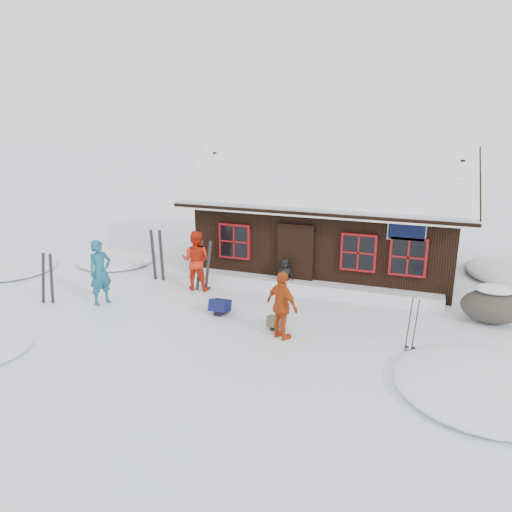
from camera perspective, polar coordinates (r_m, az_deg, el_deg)
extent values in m
plane|color=white|center=(13.75, -1.85, -6.63)|extent=(120.00, 120.00, 0.00)
cube|color=black|center=(17.57, 8.56, 2.68)|extent=(8.00, 5.00, 2.50)
cube|color=black|center=(15.75, 7.87, 8.89)|extent=(8.90, 3.14, 1.88)
cube|color=black|center=(18.63, 9.71, 10.00)|extent=(8.90, 3.14, 1.88)
cube|color=white|center=(15.73, 7.89, 9.40)|extent=(8.72, 3.07, 1.86)
cube|color=white|center=(18.62, 9.73, 10.42)|extent=(8.72, 3.07, 1.86)
cube|color=white|center=(17.11, 9.00, 12.38)|extent=(8.81, 0.22, 0.14)
cube|color=silver|center=(14.47, 6.56, 4.76)|extent=(8.90, 0.10, 0.20)
cube|color=black|center=(15.35, 4.53, -0.19)|extent=(1.00, 0.10, 2.00)
cube|color=black|center=(14.59, 16.86, 2.92)|extent=(1.00, 0.06, 0.60)
cube|color=maroon|center=(15.84, -2.47, 1.70)|extent=(1.04, 0.10, 1.14)
cube|color=black|center=(15.81, -2.52, 1.66)|extent=(0.90, 0.04, 1.00)
cube|color=maroon|center=(14.91, 11.63, 0.40)|extent=(1.04, 0.10, 1.14)
cube|color=black|center=(14.87, 11.61, 0.36)|extent=(0.90, 0.04, 1.00)
cube|color=maroon|center=(14.81, 16.99, -0.11)|extent=(1.04, 0.10, 1.14)
cube|color=black|center=(14.77, 16.98, -0.15)|extent=(0.90, 0.04, 1.00)
cube|color=white|center=(15.30, 6.44, -3.57)|extent=(7.60, 0.60, 0.35)
ellipsoid|color=white|center=(18.96, -15.70, -0.65)|extent=(2.80, 2.80, 0.34)
ellipsoid|color=white|center=(11.29, 24.67, -13.80)|extent=(3.60, 3.60, 0.43)
ellipsoid|color=white|center=(19.40, -26.38, -1.40)|extent=(3.20, 3.20, 0.38)
imported|color=#17586F|center=(14.81, -17.37, -1.79)|extent=(0.68, 0.81, 1.89)
imported|color=red|center=(15.39, -6.88, -0.49)|extent=(0.96, 0.78, 1.86)
imported|color=#B33E12|center=(12.06, 3.00, -5.70)|extent=(1.07, 0.87, 1.71)
imported|color=black|center=(15.34, 3.33, -2.15)|extent=(0.58, 0.49, 1.00)
ellipsoid|color=#443E36|center=(14.49, 25.37, -5.24)|extent=(1.57, 1.18, 0.86)
ellipsoid|color=white|center=(14.37, 25.55, -3.86)|extent=(0.99, 0.71, 0.22)
cube|color=black|center=(15.47, -23.13, -2.43)|extent=(0.23, 0.13, 1.56)
cube|color=black|center=(15.34, -22.33, -2.50)|extent=(0.25, 0.09, 1.56)
cube|color=black|center=(16.50, -11.65, 0.05)|extent=(0.15, 0.06, 1.74)
cube|color=black|center=(16.38, -10.76, -0.02)|extent=(0.15, 0.06, 1.74)
cube|color=black|center=(15.38, -6.49, -1.16)|extent=(0.22, 0.23, 1.61)
cube|color=black|center=(15.38, -5.50, -1.13)|extent=(0.31, 0.06, 1.61)
cylinder|color=black|center=(12.08, 17.06, -7.57)|extent=(0.10, 0.12, 1.34)
cylinder|color=black|center=(12.07, 17.75, -7.63)|extent=(0.10, 0.12, 1.34)
cube|color=#0F1443|center=(13.75, -4.13, -5.94)|extent=(0.45, 0.60, 0.32)
cube|color=brown|center=(12.83, 2.26, -7.74)|extent=(0.42, 0.54, 0.28)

